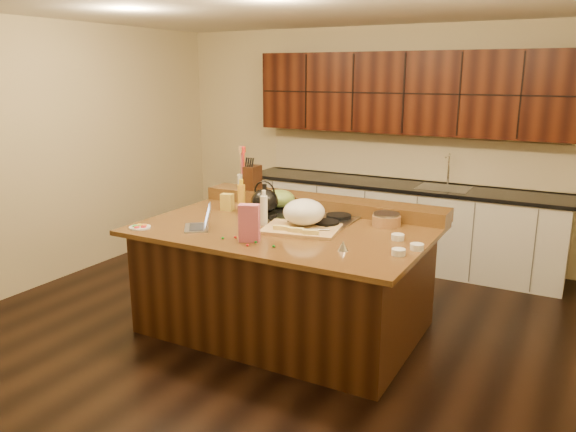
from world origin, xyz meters
The scene contains 30 objects.
room centered at (0.00, 0.00, 1.35)m, with size 5.52×5.02×2.72m.
island centered at (0.00, 0.00, 0.46)m, with size 2.40×1.60×0.92m.
back_ledge centered at (0.00, 0.70, 0.98)m, with size 2.40×0.30×0.12m, color black.
cooktop centered at (0.00, 0.30, 0.94)m, with size 0.92×0.52×0.05m.
back_counter centered at (0.30, 2.23, 0.98)m, with size 3.70×0.66×2.40m.
kettle centered at (-0.30, 0.17, 1.07)m, with size 0.24×0.24×0.22m, color black.
green_bowl centered at (-0.30, 0.43, 1.04)m, with size 0.29×0.29×0.16m, color olive.
laptop centered at (-0.58, -0.38, 0.97)m, with size 0.34×0.36×0.19m.
oil_bottle centered at (-0.56, 0.19, 1.06)m, with size 0.07×0.07×0.27m, color gold.
vinegar_bottle centered at (-0.18, -0.04, 1.04)m, with size 0.06×0.06×0.25m, color silver.
wooden_tray centered at (0.16, 0.02, 1.03)m, with size 0.67×0.54×0.24m.
ramekin_a centered at (1.07, -0.28, 0.94)m, with size 0.10×0.10×0.04m, color white.
ramekin_b centered at (1.15, -0.10, 0.94)m, with size 0.10×0.10×0.04m, color white.
ramekin_c centered at (0.95, 0.08, 0.94)m, with size 0.10×0.10×0.04m, color white.
strainer_bowl centered at (0.74, 0.43, 0.97)m, with size 0.24×0.24×0.09m, color #996B3F.
kitchen_timer centered at (0.68, -0.37, 0.96)m, with size 0.08×0.08×0.07m, color silver.
pink_bag centered at (-0.03, -0.50, 1.06)m, with size 0.16×0.08×0.29m, color #BD5973.
candy_plate centered at (-1.04, -0.62, 0.93)m, with size 0.18×0.18×0.01m, color white.
package_box centered at (-0.76, 0.25, 1.00)m, with size 0.11×0.08×0.16m, color gold.
utensil_crock centered at (-0.87, 0.70, 1.11)m, with size 0.12×0.12×0.14m, color white.
knife_block centered at (-0.76, 0.70, 1.16)m, with size 0.12×0.19×0.23m, color black.
gumdrop_0 centered at (0.00, -0.51, 0.93)m, with size 0.02×0.02×0.02m, color red.
gumdrop_1 centered at (0.03, -0.52, 0.93)m, with size 0.02×0.02×0.02m, color #198C26.
gumdrop_2 centered at (0.02, -0.62, 0.93)m, with size 0.02×0.02×0.02m, color red.
gumdrop_3 centered at (0.21, -0.55, 0.93)m, with size 0.02×0.02×0.02m, color #198C26.
gumdrop_4 centered at (-0.12, -0.41, 0.93)m, with size 0.02×0.02×0.02m, color red.
gumdrop_5 centered at (-0.10, -0.52, 0.93)m, with size 0.02×0.02×0.02m, color #198C26.
gumdrop_6 centered at (-0.08, -0.43, 0.93)m, with size 0.02×0.02×0.02m, color red.
gumdrop_7 centered at (-0.25, -0.55, 0.93)m, with size 0.02×0.02×0.02m, color #198C26.
gumdrop_8 centered at (-0.17, -0.49, 0.93)m, with size 0.02×0.02×0.02m, color red.
Camera 1 is at (2.19, -3.97, 2.18)m, focal length 35.00 mm.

